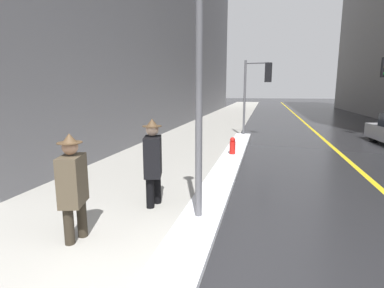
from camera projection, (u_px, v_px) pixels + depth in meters
name	position (u px, v px, depth m)	size (l,w,h in m)	color
sidewalk_slab	(209.00, 128.00, 18.16)	(4.00, 80.00, 0.01)	#9E9B93
road_centre_stripe	(315.00, 132.00, 16.76)	(0.16, 80.00, 0.00)	gold
snow_bank_curb	(227.00, 168.00, 8.80)	(0.72, 13.58, 0.11)	white
building_facade_left	(157.00, 3.00, 22.54)	(6.00, 36.00, 17.48)	slate
lamp_post	(199.00, 80.00, 4.91)	(0.28, 0.28, 4.04)	#515156
traffic_light_near	(259.00, 82.00, 14.36)	(1.30, 0.36, 3.71)	#515156
pedestrian_in_glasses	(73.00, 184.00, 4.50)	(0.44, 0.58, 1.69)	#2A241B
pedestrian_in_fedora	(153.00, 159.00, 5.90)	(0.46, 0.61, 1.77)	black
fire_hydrant	(232.00, 147.00, 10.38)	(0.20, 0.20, 0.70)	red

